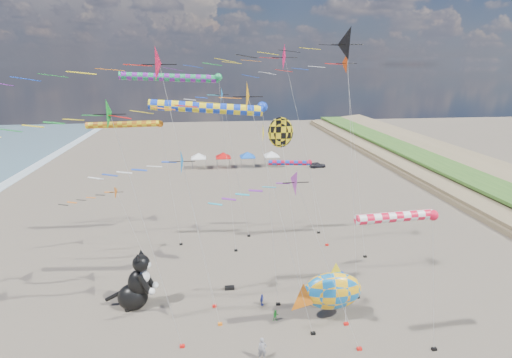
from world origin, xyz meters
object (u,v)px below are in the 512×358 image
object	(u,v)px
person_adult	(262,349)
child_green	(276,315)
child_blue	(262,300)
parked_car	(317,165)
cat_inflatable	(135,279)
fish_inflatable	(331,291)

from	to	relation	value
person_adult	child_green	distance (m)	4.70
child_blue	parked_car	distance (m)	50.58
cat_inflatable	person_adult	size ratio (longest dim) A/B	3.04
child_green	fish_inflatable	bearing A→B (deg)	-6.80
fish_inflatable	child_green	xyz separation A→B (m)	(-4.58, 0.24, -2.13)
person_adult	parked_car	size ratio (longest dim) A/B	0.52
fish_inflatable	child_blue	size ratio (longest dim) A/B	6.20
fish_inflatable	parked_car	world-z (taller)	fish_inflatable
parked_car	child_blue	bearing A→B (deg)	151.42
cat_inflatable	parked_car	world-z (taller)	cat_inflatable
child_blue	cat_inflatable	bearing A→B (deg)	117.34
fish_inflatable	parked_car	bearing A→B (deg)	75.80
cat_inflatable	person_adult	xyz separation A→B (m)	(10.04, -7.86, -1.80)
child_green	cat_inflatable	bearing A→B (deg)	159.61
cat_inflatable	parked_car	size ratio (longest dim) A/B	1.59
cat_inflatable	child_green	xyz separation A→B (m)	(11.77, -3.51, -2.17)
cat_inflatable	child_green	distance (m)	12.47
child_green	person_adult	bearing A→B (deg)	-115.42
person_adult	child_green	xyz separation A→B (m)	(1.73, 4.35, -0.38)
cat_inflatable	child_green	size ratio (longest dim) A/B	5.31
child_blue	parked_car	bearing A→B (deg)	12.42
fish_inflatable	child_blue	xyz separation A→B (m)	(-5.42, 2.60, -2.09)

